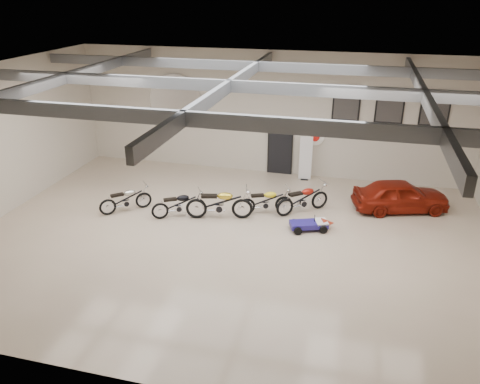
% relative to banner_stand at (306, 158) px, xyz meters
% --- Properties ---
extents(floor, '(16.00, 12.00, 0.01)m').
position_rel_banner_stand_xyz_m(floor, '(-1.61, -5.50, -0.92)').
color(floor, '#BCA990').
rests_on(floor, ground).
extents(ceiling, '(16.00, 12.00, 0.01)m').
position_rel_banner_stand_xyz_m(ceiling, '(-1.61, -5.50, 4.08)').
color(ceiling, slate).
rests_on(ceiling, back_wall).
extents(back_wall, '(16.00, 0.02, 5.00)m').
position_rel_banner_stand_xyz_m(back_wall, '(-1.61, 0.50, 1.58)').
color(back_wall, beige).
rests_on(back_wall, floor).
extents(ceiling_beams, '(15.80, 11.80, 0.32)m').
position_rel_banner_stand_xyz_m(ceiling_beams, '(-1.61, -5.50, 3.83)').
color(ceiling_beams, slate).
rests_on(ceiling_beams, ceiling).
extents(door, '(0.92, 0.08, 2.10)m').
position_rel_banner_stand_xyz_m(door, '(-1.11, 0.45, 0.13)').
color(door, black).
rests_on(door, back_wall).
extents(logo_plaque, '(2.30, 0.06, 1.16)m').
position_rel_banner_stand_xyz_m(logo_plaque, '(-5.61, 0.45, 1.88)').
color(logo_plaque, silver).
rests_on(logo_plaque, back_wall).
extents(poster_left, '(1.05, 0.08, 1.35)m').
position_rel_banner_stand_xyz_m(poster_left, '(1.39, 0.46, 2.18)').
color(poster_left, black).
rests_on(poster_left, back_wall).
extents(poster_mid, '(1.05, 0.08, 1.35)m').
position_rel_banner_stand_xyz_m(poster_mid, '(2.99, 0.46, 2.18)').
color(poster_mid, black).
rests_on(poster_mid, back_wall).
extents(poster_right, '(1.05, 0.08, 1.35)m').
position_rel_banner_stand_xyz_m(poster_right, '(4.59, 0.46, 2.18)').
color(poster_right, black).
rests_on(poster_right, back_wall).
extents(oil_sign, '(0.72, 0.10, 0.72)m').
position_rel_banner_stand_xyz_m(oil_sign, '(0.29, 0.45, 0.78)').
color(oil_sign, white).
rests_on(oil_sign, back_wall).
extents(banner_stand, '(0.52, 0.25, 1.84)m').
position_rel_banner_stand_xyz_m(banner_stand, '(0.00, 0.00, 0.00)').
color(banner_stand, white).
rests_on(banner_stand, floor).
extents(motorcycle_silver, '(1.72, 1.61, 0.94)m').
position_rel_banner_stand_xyz_m(motorcycle_silver, '(-5.67, -4.47, -0.45)').
color(motorcycle_silver, silver).
rests_on(motorcycle_silver, floor).
extents(motorcycle_black, '(1.84, 1.40, 0.94)m').
position_rel_banner_stand_xyz_m(motorcycle_black, '(-3.74, -4.40, -0.45)').
color(motorcycle_black, silver).
rests_on(motorcycle_black, floor).
extents(motorcycle_gold, '(2.31, 1.20, 1.15)m').
position_rel_banner_stand_xyz_m(motorcycle_gold, '(-2.36, -4.19, -0.35)').
color(motorcycle_gold, silver).
rests_on(motorcycle_gold, floor).
extents(motorcycle_yellow, '(1.93, 1.24, 0.96)m').
position_rel_banner_stand_xyz_m(motorcycle_yellow, '(-0.94, -3.43, -0.44)').
color(motorcycle_yellow, silver).
rests_on(motorcycle_yellow, floor).
extents(motorcycle_red, '(1.95, 1.76, 1.04)m').
position_rel_banner_stand_xyz_m(motorcycle_red, '(0.30, -3.03, -0.40)').
color(motorcycle_red, silver).
rests_on(motorcycle_red, floor).
extents(go_kart, '(1.61, 1.14, 0.53)m').
position_rel_banner_stand_xyz_m(go_kart, '(0.78, -4.23, -0.65)').
color(go_kart, navy).
rests_on(go_kart, floor).
extents(vintage_car, '(2.21, 3.49, 1.11)m').
position_rel_banner_stand_xyz_m(vintage_car, '(3.57, -2.01, -0.36)').
color(vintage_car, maroon).
rests_on(vintage_car, floor).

